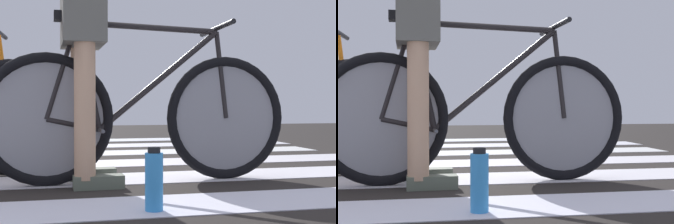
% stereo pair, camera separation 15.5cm
% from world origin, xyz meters
% --- Properties ---
extents(ground, '(18.00, 14.00, 0.02)m').
position_xyz_m(ground, '(0.00, 0.00, 0.01)').
color(ground, black).
extents(crosswalk_markings, '(5.40, 6.54, 0.00)m').
position_xyz_m(crosswalk_markings, '(-0.05, -0.26, 0.02)').
color(crosswalk_markings, silver).
rests_on(crosswalk_markings, ground).
extents(bicycle_1_of_2, '(1.74, 0.52, 0.93)m').
position_xyz_m(bicycle_1_of_2, '(0.53, -0.40, 0.41)').
color(bicycle_1_of_2, black).
rests_on(bicycle_1_of_2, ground).
extents(cyclist_1_of_2, '(0.32, 0.42, 1.03)m').
position_xyz_m(cyclist_1_of_2, '(0.22, -0.41, 0.69)').
color(cyclist_1_of_2, tan).
rests_on(cyclist_1_of_2, ground).
extents(water_bottle, '(0.07, 0.07, 0.26)m').
position_xyz_m(water_bottle, '(0.46, -1.13, 0.15)').
color(water_bottle, '#338FDE').
rests_on(water_bottle, ground).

